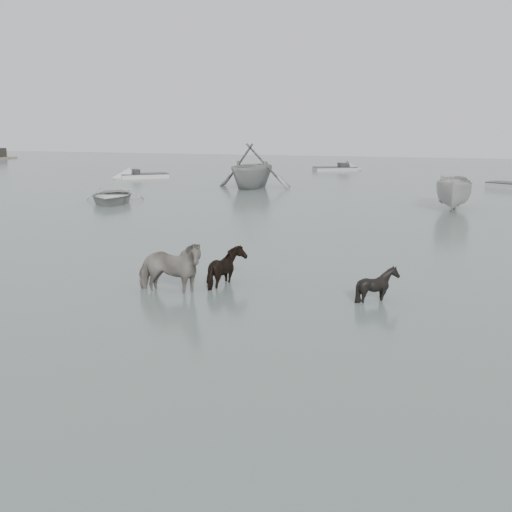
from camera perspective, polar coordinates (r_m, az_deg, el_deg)
name	(u,v)px	position (r m, az deg, el deg)	size (l,w,h in m)	color
ground	(221,292)	(17.25, -3.11, -3.24)	(140.00, 140.00, 0.00)	#51605B
pony_pinto	(169,261)	(17.13, -7.73, -0.49)	(0.92, 2.03, 1.71)	black
pony_dark	(227,262)	(17.86, -2.55, -0.54)	(1.31, 1.12, 1.32)	black
pony_black	(378,280)	(16.59, 10.77, -2.08)	(0.89, 1.00, 1.10)	black
rowboat_lead	(111,194)	(37.20, -12.75, 5.38)	(3.33, 4.66, 0.96)	#AEAEA9
rowboat_trail	(252,165)	(44.42, -0.33, 8.12)	(5.23, 6.06, 3.20)	gray
boat_small	(455,191)	(34.97, 17.23, 5.50)	(1.83, 4.86, 1.88)	#ABABA7
skiff_outer	(144,174)	(53.07, -9.92, 7.23)	(5.24, 1.60, 0.75)	#BBBBB6
skiff_far	(335,167)	(60.50, 7.04, 7.87)	(5.46, 1.60, 0.75)	#9DA09D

